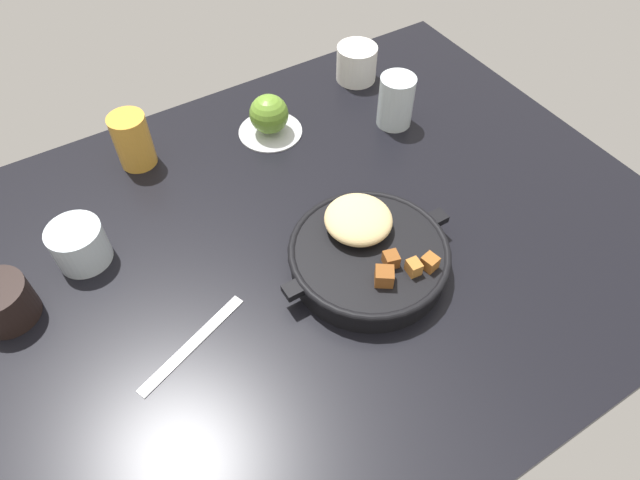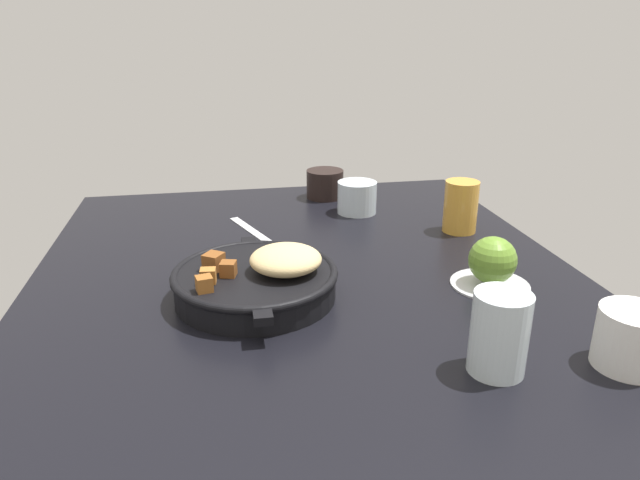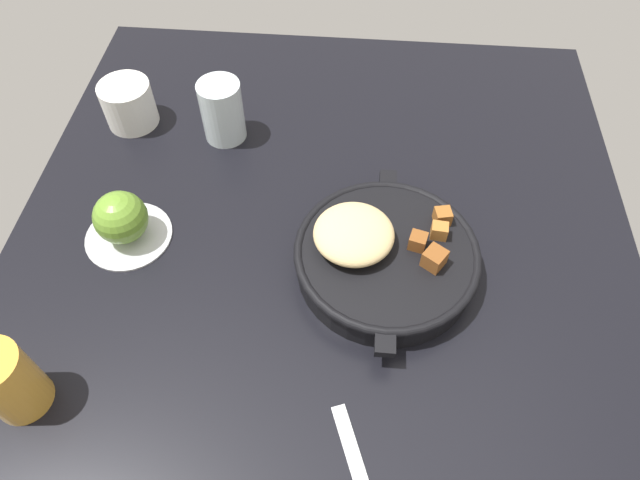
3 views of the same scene
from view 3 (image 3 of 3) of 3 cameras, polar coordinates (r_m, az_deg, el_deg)
ground_plane at (r=74.29cm, az=-0.36°, el=-4.88°), size 108.67×85.78×2.40cm
cast_iron_skillet at (r=72.59cm, az=6.40°, el=-1.55°), size 28.10×23.78×7.81cm
saucer_plate at (r=81.69cm, az=-18.79°, el=0.47°), size 11.82×11.82×0.60cm
red_apple at (r=78.81cm, az=-19.51°, el=2.16°), size 7.12×7.12×7.12cm
ceramic_mug_white at (r=96.10cm, az=-18.79°, el=12.88°), size 8.05×8.05×7.09cm
water_glass_tall at (r=89.24cm, az=-9.87°, el=12.73°), size 6.51×6.51×9.71cm
juice_glass_amber at (r=70.24cm, az=-29.06°, el=-12.43°), size 6.30×6.30×9.71cm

